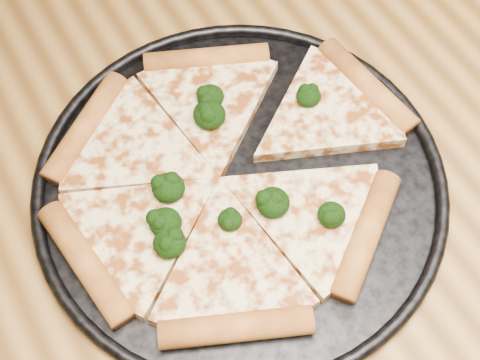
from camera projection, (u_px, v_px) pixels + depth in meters
ground at (282, 353)px, 1.35m from camera, size 4.00×4.00×0.00m
dining_table at (313, 193)px, 0.78m from camera, size 1.20×0.90×0.75m
pizza_pan at (240, 184)px, 0.67m from camera, size 0.41×0.41×0.02m
pizza at (225, 175)px, 0.66m from camera, size 0.38×0.35×0.03m
broccoli_florets at (220, 170)px, 0.65m from camera, size 0.23×0.20×0.02m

